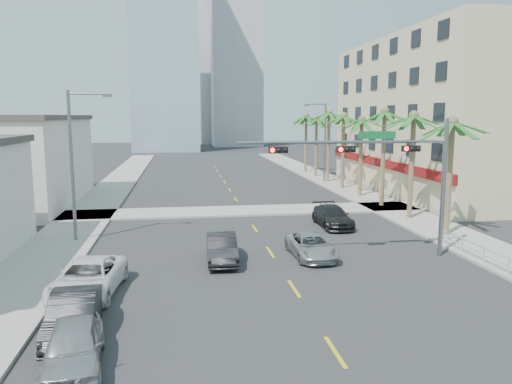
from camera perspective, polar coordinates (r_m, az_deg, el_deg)
ground at (r=18.79m, az=7.15°, el=-14.99°), size 260.00×260.00×0.00m
sidewalk_right at (r=40.88m, az=15.92°, el=-2.14°), size 4.00×120.00×0.15m
sidewalk_left at (r=38.00m, az=-19.29°, el=-3.10°), size 4.00×120.00×0.15m
sidewalk_cross at (r=39.55m, az=-1.39°, el=-2.16°), size 80.00×4.00×0.15m
building_right at (r=53.68m, az=21.67°, el=8.06°), size 15.25×28.00×15.00m
building_left_far at (r=47.10m, az=-26.69°, el=2.99°), size 11.00×18.00×7.20m
tower_far_left at (r=112.81m, az=-10.44°, el=16.96°), size 14.00×14.00×48.00m
tower_far_right at (r=129.26m, az=-2.31°, el=18.70°), size 12.00×12.00×60.00m
tower_far_center at (r=142.20m, az=-7.92°, el=14.06°), size 16.00×16.00×42.00m
traffic_signal_mast at (r=26.78m, az=14.77°, el=3.13°), size 11.12×0.54×7.20m
palm_tree_0 at (r=32.89m, az=21.54°, el=7.33°), size 4.80×4.80×7.80m
palm_tree_1 at (r=37.49m, az=17.59°, el=8.15°), size 4.80×4.80×8.16m
palm_tree_2 at (r=42.24m, az=14.51°, el=8.77°), size 4.80×4.80×8.52m
palm_tree_3 at (r=47.08m, az=12.00°, el=7.97°), size 4.80×4.80×7.80m
palm_tree_4 at (r=51.98m, az=10.01°, el=8.46°), size 4.80×4.80×8.16m
palm_tree_5 at (r=56.94m, az=8.35°, el=8.86°), size 4.80×4.80×8.52m
palm_tree_6 at (r=61.94m, az=6.94°, el=8.23°), size 4.80×4.80×7.80m
palm_tree_7 at (r=66.97m, az=5.76°, el=8.57°), size 4.80×4.80×8.16m
streetlight_left at (r=31.28m, az=-19.98°, el=3.65°), size 2.55×0.25×9.00m
streetlight_right at (r=56.83m, az=7.71°, el=6.13°), size 2.55×0.25×9.00m
guardrail at (r=27.95m, az=24.61°, el=-6.30°), size 0.08×8.08×1.00m
car_parked_near at (r=16.50m, az=-20.16°, el=-16.23°), size 2.17×4.38×1.44m
car_parked_mid at (r=18.78m, az=-20.11°, el=-13.03°), size 1.86×4.58×1.48m
car_parked_far at (r=22.55m, az=-18.64°, el=-9.30°), size 2.96×5.51×1.47m
car_lane_left at (r=26.10m, az=-3.94°, el=-6.45°), size 1.64×4.39×1.43m
car_lane_center at (r=27.04m, az=6.33°, el=-6.15°), size 2.17×4.52×1.24m
car_lane_right at (r=34.61m, az=8.73°, el=-2.77°), size 2.00×4.86×1.41m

